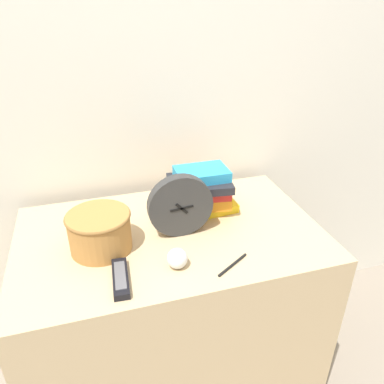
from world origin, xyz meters
The scene contains 8 objects.
wall_back centered at (0.00, 0.69, 1.20)m, with size 6.00×0.04×2.40m.
desk centered at (0.00, 0.31, 0.37)m, with size 1.01×0.62×0.74m.
desk_clock centered at (0.03, 0.29, 0.85)m, with size 0.21×0.04×0.21m.
book_stack centered at (0.15, 0.41, 0.83)m, with size 0.26×0.23×0.17m.
basket centered at (-0.23, 0.29, 0.81)m, with size 0.20×0.20×0.12m.
tv_remote centered at (-0.19, 0.12, 0.76)m, with size 0.05×0.16×0.02m.
crumpled_paper_ball centered at (-0.02, 0.13, 0.78)m, with size 0.06×0.06×0.06m.
pen centered at (0.14, 0.09, 0.75)m, with size 0.12×0.08×0.01m.
Camera 1 is at (-0.23, -0.71, 1.46)m, focal length 35.00 mm.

